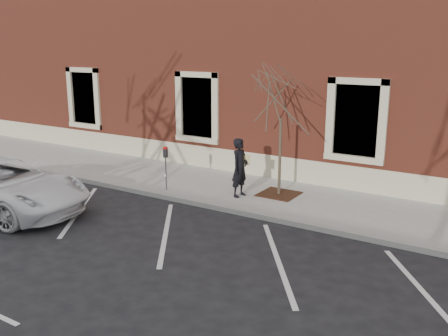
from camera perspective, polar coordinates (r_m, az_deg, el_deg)
The scene contains 9 objects.
ground at distance 14.70m, azimuth -1.26°, elevation -4.65°, with size 120.00×120.00×0.00m, color #28282B.
sidewalk_near at distance 16.09m, azimuth 2.19°, elevation -2.69°, with size 40.00×3.50×0.15m, color beige.
curb_near at distance 14.63m, azimuth -1.37°, elevation -4.42°, with size 40.00×0.12×0.15m, color #9E9E99.
parking_stripes at distance 13.03m, azimuth -6.65°, elevation -7.24°, with size 28.00×4.40×0.01m, color silver, non-canonical shape.
building_civic at distance 20.81m, azimuth 10.81°, elevation 11.88°, with size 40.00×8.62×8.00m.
man at distance 15.12m, azimuth 1.83°, elevation 0.03°, with size 0.66×0.43×1.80m, color black.
parking_meter at distance 15.88m, azimuth -6.69°, elevation 0.90°, with size 0.13×0.10×1.39m.
tree_grate at distance 15.60m, azimuth 6.28°, elevation -2.97°, with size 1.14×1.14×0.03m, color #3C2013.
sapling at distance 14.99m, azimuth 6.60°, elevation 8.13°, with size 2.60×2.60×4.34m.
Camera 1 is at (7.71, -11.58, 4.74)m, focal length 40.00 mm.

